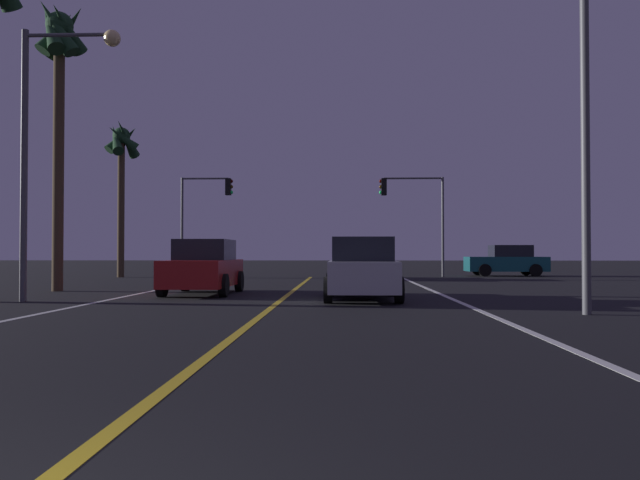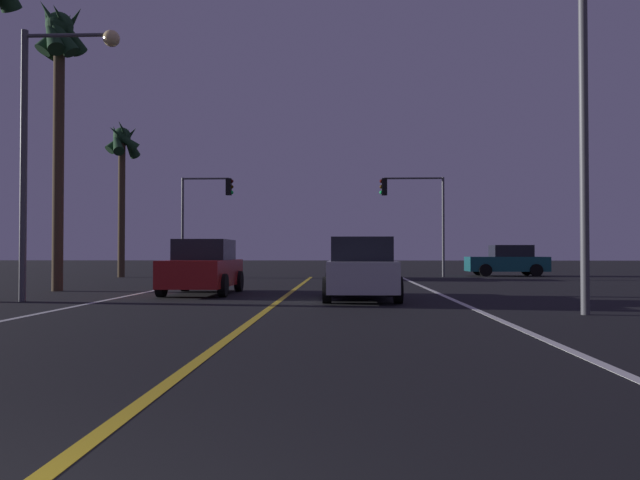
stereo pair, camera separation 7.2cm
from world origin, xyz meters
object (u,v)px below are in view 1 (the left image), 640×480
Objects in this scene: car_lead_same_lane at (362,270)px; traffic_light_near_left at (206,203)px; street_lamp_right_near at (566,76)px; palm_tree_left_mid at (59,59)px; traffic_light_near_right at (412,202)px; car_ahead_far at (360,262)px; palm_tree_left_far at (121,152)px; street_lamp_left_mid at (49,125)px; car_oncoming at (204,268)px; car_crossing_side at (507,261)px.

traffic_light_near_left is (-7.87, 16.12, 3.13)m from car_lead_same_lane.
street_lamp_right_near is at bearing -59.15° from traffic_light_near_left.
car_lead_same_lane is 12.70m from palm_tree_left_mid.
palm_tree_left_mid is (-13.22, -12.77, 3.83)m from traffic_light_near_right.
car_ahead_far is 5.00m from traffic_light_near_right.
traffic_light_near_left is at bearing 80.21° from palm_tree_left_mid.
traffic_light_near_right is at bearing -87.19° from street_lamp_right_near.
car_lead_same_lane is 16.72m from traffic_light_near_right.
palm_tree_left_far is at bearing -166.13° from traffic_light_near_left.
street_lamp_left_mid reaches higher than car_lead_same_lane.
car_oncoming is 14.63m from traffic_light_near_left.
traffic_light_near_left is at bearing 5.00° from car_crossing_side.
car_ahead_far is 17.27m from street_lamp_left_mid.
traffic_light_near_left is at bearing 13.87° from palm_tree_left_far.
car_oncoming is (-5.21, -11.27, 0.00)m from car_ahead_far.
car_ahead_far is 16.07m from palm_tree_left_mid.
traffic_light_near_right reaches higher than car_crossing_side.
traffic_light_near_left reaches higher than car_lead_same_lane.
palm_tree_left_mid reaches higher than car_lead_same_lane.
street_lamp_left_mid is (-0.40, -17.16, 0.71)m from traffic_light_near_left.
car_lead_same_lane is at bearing 78.92° from traffic_light_near_right.
car_crossing_side is at bearing -63.21° from car_ahead_far.
street_lamp_right_near is (3.80, -17.41, 4.17)m from car_ahead_far.
street_lamp_right_near reaches higher than traffic_light_near_left.
street_lamp_right_near is at bearing -13.34° from street_lamp_left_mid.
car_oncoming is 0.60× the size of street_lamp_left_mid.
car_lead_same_lane is 9.18m from street_lamp_left_mid.
street_lamp_left_mid is (-8.27, -1.05, 3.84)m from car_lead_same_lane.
car_crossing_side is at bearing 6.87° from palm_tree_left_far.
car_ahead_far is at bearing 155.21° from car_oncoming.
traffic_light_near_left reaches higher than car_crossing_side.
car_lead_same_lane is 1.00× the size of car_oncoming.
street_lamp_left_mid is (-11.42, -17.16, 0.70)m from traffic_light_near_right.
car_oncoming is at bearing 43.13° from street_lamp_left_mid.
car_lead_same_lane is 0.44× the size of palm_tree_left_mid.
car_lead_same_lane is 7.10m from street_lamp_right_near.
traffic_light_near_left is 13.51m from palm_tree_left_mid.
palm_tree_left_mid is 11.95m from palm_tree_left_far.
palm_tree_left_far is (-4.27, -1.06, 2.62)m from traffic_light_near_left.
palm_tree_left_mid reaches higher than car_oncoming.
car_lead_same_lane is at bearing -43.90° from street_lamp_right_near.
car_crossing_side is 24.42m from palm_tree_left_mid.
traffic_light_near_left is (-11.02, 0.00, -0.01)m from traffic_light_near_right.
traffic_light_near_right is (2.81, 2.70, 3.14)m from car_ahead_far.
car_lead_same_lane and car_ahead_far have the same top height.
traffic_light_near_left is 23.44m from street_lamp_right_near.
street_lamp_right_near is 0.80× the size of palm_tree_left_mid.
car_lead_same_lane is at bearing -63.99° from traffic_light_near_left.
car_crossing_side is 22.38m from street_lamp_right_near.
palm_tree_left_mid reaches higher than palm_tree_left_far.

